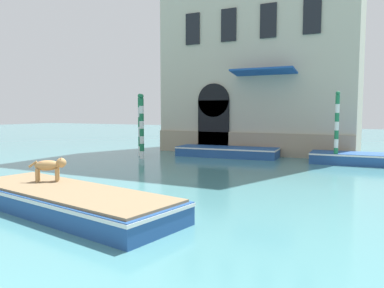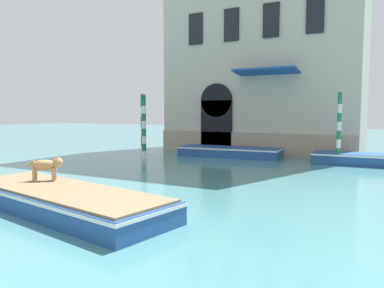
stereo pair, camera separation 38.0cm
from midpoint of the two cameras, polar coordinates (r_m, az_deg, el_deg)
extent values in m
cube|color=tan|center=(22.35, 7.81, 0.03)|extent=(11.91, 0.16, 1.33)
cube|color=black|center=(23.06, 2.81, 2.62)|extent=(2.04, 0.14, 3.25)
cylinder|color=black|center=(23.05, 2.83, 6.67)|extent=(2.04, 0.14, 2.04)
cube|color=black|center=(24.22, -0.36, 17.12)|extent=(0.94, 0.10, 1.90)
cube|color=black|center=(23.25, 5.12, 17.61)|extent=(0.94, 0.10, 1.90)
cube|color=black|center=(22.50, 11.06, 17.96)|extent=(0.94, 0.10, 1.90)
cube|color=black|center=(21.98, 17.36, 18.15)|extent=(0.94, 0.10, 1.90)
cube|color=#1E4C99|center=(21.42, 10.28, 10.83)|extent=(3.54, 1.40, 0.29)
cube|color=#234C8C|center=(10.36, -19.51, -8.23)|extent=(6.91, 3.20, 0.53)
cube|color=white|center=(10.31, -19.54, -7.11)|extent=(6.95, 3.24, 0.08)
cube|color=#8C7251|center=(10.29, -19.55, -6.62)|extent=(6.69, 3.00, 0.06)
cylinder|color=tan|center=(11.58, -20.65, -4.29)|extent=(0.09, 0.09, 0.38)
cylinder|color=tan|center=(11.37, -20.83, -4.46)|extent=(0.09, 0.09, 0.38)
cylinder|color=tan|center=(11.68, -23.22, -4.29)|extent=(0.09, 0.09, 0.38)
cylinder|color=tan|center=(11.48, -23.45, -4.46)|extent=(0.09, 0.09, 0.38)
ellipsoid|color=tan|center=(11.49, -22.09, -3.04)|extent=(0.74, 0.66, 0.30)
ellipsoid|color=#AD7042|center=(11.50, -22.61, -2.64)|extent=(0.37, 0.35, 0.10)
sphere|color=tan|center=(11.41, -20.21, -2.70)|extent=(0.28, 0.28, 0.28)
cone|color=#AD7042|center=(11.47, -20.16, -2.13)|extent=(0.08, 0.08, 0.11)
cone|color=#AD7042|center=(11.32, -20.29, -2.22)|extent=(0.08, 0.08, 0.11)
cylinder|color=tan|center=(11.56, -23.96, -2.83)|extent=(0.24, 0.20, 0.20)
cube|color=#234C8C|center=(21.43, 4.85, -1.20)|extent=(5.83, 2.24, 0.55)
cube|color=white|center=(21.41, 4.85, -0.63)|extent=(5.86, 2.27, 0.08)
cube|color=#8C7251|center=(21.43, 4.85, -1.27)|extent=(3.23, 1.59, 0.49)
cube|color=#234C8C|center=(19.94, 25.33, -2.13)|extent=(5.78, 2.00, 0.55)
cube|color=white|center=(19.91, 25.35, -1.52)|extent=(5.82, 2.04, 0.08)
cube|color=#B2B7BC|center=(19.94, 25.32, -2.21)|extent=(3.20, 1.45, 0.49)
cylinder|color=white|center=(19.23, 20.51, -2.41)|extent=(0.20, 0.20, 0.42)
cylinder|color=#1E7247|center=(19.18, 20.55, -1.17)|extent=(0.20, 0.20, 0.42)
cylinder|color=white|center=(19.15, 20.59, 0.08)|extent=(0.20, 0.20, 0.42)
cylinder|color=#1E7247|center=(19.12, 20.62, 1.33)|extent=(0.20, 0.20, 0.42)
cylinder|color=white|center=(19.10, 20.66, 2.58)|extent=(0.20, 0.20, 0.42)
cylinder|color=#1E7247|center=(19.09, 20.70, 3.83)|extent=(0.20, 0.20, 0.42)
cylinder|color=white|center=(19.08, 20.74, 5.09)|extent=(0.20, 0.20, 0.42)
cylinder|color=#1E7247|center=(19.09, 20.78, 6.34)|extent=(0.20, 0.20, 0.42)
sphere|color=#1E7247|center=(19.10, 20.81, 7.24)|extent=(0.21, 0.21, 0.21)
cylinder|color=white|center=(21.96, -8.36, -1.07)|extent=(0.23, 0.23, 0.56)
cylinder|color=#1E7247|center=(21.91, -8.37, 0.39)|extent=(0.23, 0.23, 0.56)
cylinder|color=white|center=(21.87, -8.39, 1.86)|extent=(0.23, 0.23, 0.56)
cylinder|color=#1E7247|center=(21.85, -8.41, 3.33)|extent=(0.23, 0.23, 0.56)
cylinder|color=white|center=(21.84, -8.43, 4.81)|extent=(0.23, 0.23, 0.56)
cylinder|color=#1E7247|center=(21.84, -8.45, 6.28)|extent=(0.23, 0.23, 0.56)
sphere|color=#1E7247|center=(21.86, -8.46, 7.29)|extent=(0.24, 0.24, 0.24)
cylinder|color=white|center=(20.71, -8.15, -1.64)|extent=(0.24, 0.24, 0.41)
cylinder|color=#1E7247|center=(20.67, -8.16, -0.51)|extent=(0.24, 0.24, 0.41)
cylinder|color=white|center=(20.63, -8.18, 0.63)|extent=(0.24, 0.24, 0.41)
cylinder|color=#1E7247|center=(20.61, -8.19, 1.77)|extent=(0.24, 0.24, 0.41)
cylinder|color=white|center=(20.59, -8.21, 2.91)|extent=(0.24, 0.24, 0.41)
cylinder|color=#1E7247|center=(20.58, -8.22, 4.05)|extent=(0.24, 0.24, 0.41)
cylinder|color=white|center=(20.58, -8.23, 5.19)|extent=(0.24, 0.24, 0.41)
cylinder|color=#1E7247|center=(20.58, -8.25, 6.34)|extent=(0.24, 0.24, 0.41)
sphere|color=#1E7247|center=(20.59, -8.26, 7.21)|extent=(0.25, 0.25, 0.25)
camera|label=1|loc=(0.19, -90.69, -0.06)|focal=35.00mm
camera|label=2|loc=(0.19, 89.31, 0.06)|focal=35.00mm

